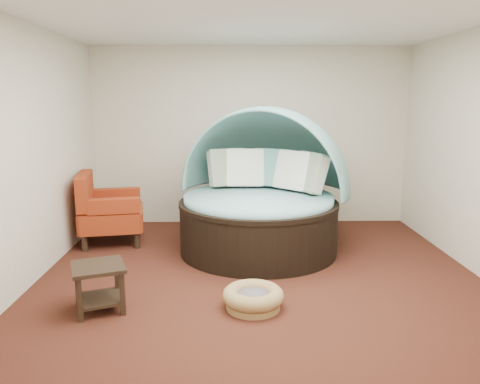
{
  "coord_description": "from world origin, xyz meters",
  "views": [
    {
      "loc": [
        -0.34,
        -5.0,
        1.99
      ],
      "look_at": [
        -0.22,
        0.6,
        0.88
      ],
      "focal_mm": 35.0,
      "sensor_mm": 36.0,
      "label": 1
    }
  ],
  "objects_px": {
    "side_table": "(99,281)",
    "pet_basket": "(253,298)",
    "red_armchair": "(107,211)",
    "canopy_daybed": "(262,184)"
  },
  "relations": [
    {
      "from": "side_table",
      "to": "pet_basket",
      "type": "bearing_deg",
      "value": 0.17
    },
    {
      "from": "pet_basket",
      "to": "red_armchair",
      "type": "distance_m",
      "value": 2.94
    },
    {
      "from": "canopy_daybed",
      "to": "pet_basket",
      "type": "height_order",
      "value": "canopy_daybed"
    },
    {
      "from": "canopy_daybed",
      "to": "red_armchair",
      "type": "height_order",
      "value": "canopy_daybed"
    },
    {
      "from": "canopy_daybed",
      "to": "side_table",
      "type": "height_order",
      "value": "canopy_daybed"
    },
    {
      "from": "red_armchair",
      "to": "pet_basket",
      "type": "bearing_deg",
      "value": -58.39
    },
    {
      "from": "canopy_daybed",
      "to": "pet_basket",
      "type": "relative_size",
      "value": 4.24
    },
    {
      "from": "pet_basket",
      "to": "side_table",
      "type": "height_order",
      "value": "side_table"
    },
    {
      "from": "pet_basket",
      "to": "red_armchair",
      "type": "relative_size",
      "value": 0.65
    },
    {
      "from": "red_armchair",
      "to": "side_table",
      "type": "distance_m",
      "value": 2.23
    }
  ]
}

